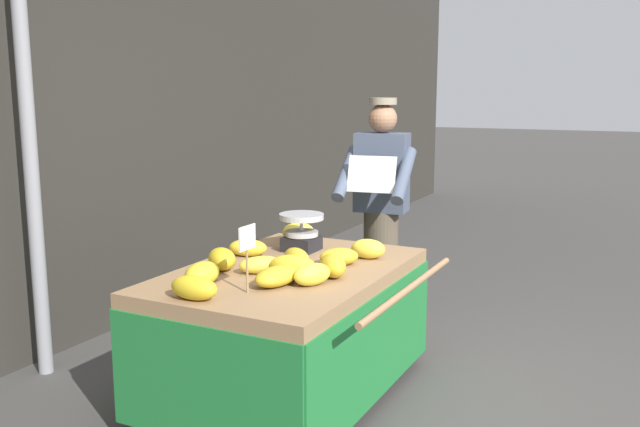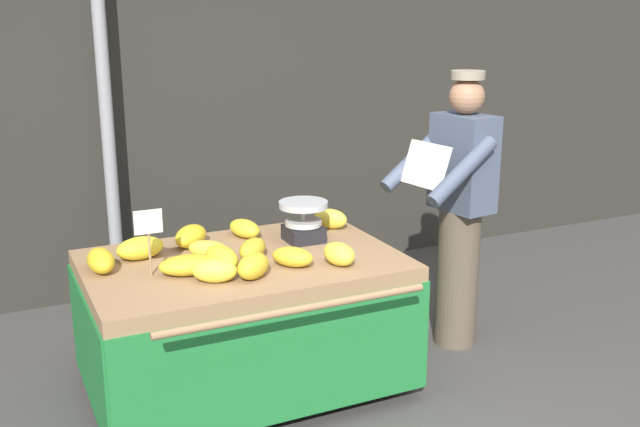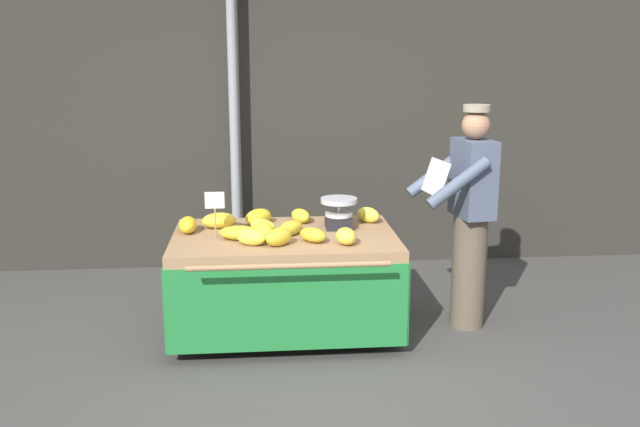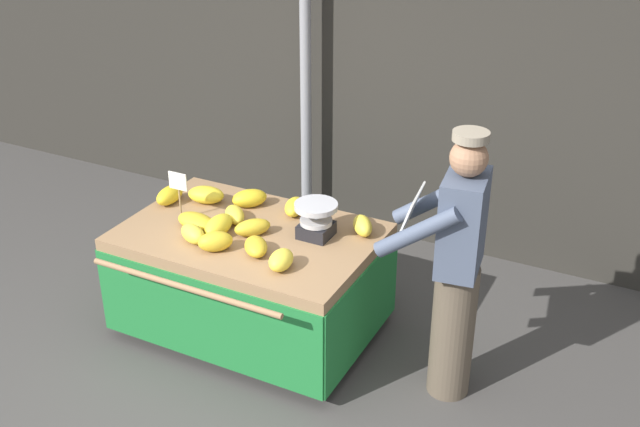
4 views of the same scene
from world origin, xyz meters
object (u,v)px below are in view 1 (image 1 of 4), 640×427
Objects in this scene: price_sign at (247,244)px; banana_bunch_12 at (194,288)px; weighing_scale at (302,232)px; banana_bunch_5 at (339,257)px; street_pole at (27,118)px; banana_bunch_7 at (202,274)px; banana_bunch_3 at (368,249)px; vendor_person at (381,212)px; banana_bunch_2 at (293,266)px; banana_bunch_10 at (298,231)px; banana_bunch_11 at (222,259)px; banana_bunch_1 at (312,274)px; banana_bunch_6 at (277,276)px; banana_bunch_8 at (261,265)px; banana_cart at (289,304)px; banana_bunch_4 at (248,248)px; banana_bunch_0 at (333,266)px; banana_bunch_9 at (297,258)px.

banana_bunch_12 is at bearing 142.21° from price_sign.
weighing_scale is 1.24× the size of banana_bunch_5.
street_pole is 1.53m from banana_bunch_7.
banana_bunch_3 is 0.12× the size of vendor_person.
banana_bunch_2 is 1.19× the size of banana_bunch_5.
banana_bunch_3 is 0.97× the size of banana_bunch_10.
vendor_person reaches higher than banana_bunch_11.
banana_bunch_11 is at bearing 85.14° from banana_bunch_1.
banana_bunch_5 and banana_bunch_6 have the same top height.
banana_bunch_5 reaches higher than banana_bunch_8.
vendor_person is (0.98, 0.31, 0.04)m from banana_bunch_3.
banana_bunch_7 is 1.03× the size of banana_bunch_12.
price_sign is at bearing -178.27° from vendor_person.
banana_cart is at bearing 49.12° from banana_bunch_1.
banana_bunch_1 is (0.16, -1.83, -0.77)m from street_pole.
banana_bunch_10 is at bearing 47.96° from banana_bunch_5.
street_pole is 14.89× the size of banana_bunch_10.
banana_bunch_6 is at bearing -20.77° from price_sign.
banana_bunch_8 is 0.14× the size of vendor_person.
banana_bunch_4 is (0.54, -1.19, -0.78)m from street_pole.
banana_bunch_0 is at bearing -162.11° from banana_bunch_5.
banana_bunch_2 is (0.09, 0.16, 0.00)m from banana_bunch_1.
street_pole is at bearing 108.41° from banana_bunch_5.
banana_bunch_11 reaches higher than banana_bunch_5.
price_sign is 1.41× the size of banana_bunch_9.
weighing_scale is 0.16× the size of vendor_person.
banana_bunch_7 reaches higher than banana_bunch_5.
banana_bunch_10 is (0.68, 0.31, 0.27)m from banana_cart.
banana_bunch_10 is at bearing 23.11° from banana_bunch_6.
banana_bunch_10 is (0.63, 0.34, 0.01)m from banana_bunch_9.
banana_bunch_1 is 0.57m from banana_bunch_7.
banana_bunch_10 reaches higher than banana_bunch_5.
banana_bunch_6 is at bearing -129.69° from banana_bunch_8.
banana_bunch_9 is at bearing 41.01° from banana_bunch_1.
banana_bunch_8 is 0.23m from banana_bunch_9.
banana_bunch_6 is (-0.33, -0.12, 0.26)m from banana_cart.
banana_bunch_11 reaches higher than banana_bunch_12.
banana_bunch_9 is at bearing -28.14° from banana_bunch_8.
banana_bunch_12 is at bearing -158.45° from banana_bunch_11.
street_pole is 1.85m from banana_bunch_2.
banana_bunch_1 is 1.67m from vendor_person.
weighing_scale reaches higher than banana_bunch_3.
banana_bunch_12 is at bearing 147.82° from banana_bunch_0.
weighing_scale is 0.80m from banana_bunch_6.
banana_cart is 4.92× the size of price_sign.
banana_bunch_4 is (0.30, 0.48, -0.01)m from banana_bunch_2.
banana_cart is at bearing -8.94° from banana_bunch_12.
vendor_person reaches higher than banana_bunch_2.
banana_bunch_12 is (-1.14, 0.42, 0.00)m from banana_bunch_3.
banana_bunch_11 is (0.30, 0.09, 0.00)m from banana_bunch_7.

